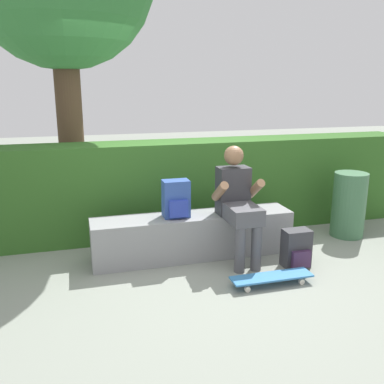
{
  "coord_description": "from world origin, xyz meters",
  "views": [
    {
      "loc": [
        -1.21,
        -3.98,
        1.88
      ],
      "look_at": [
        -0.01,
        0.3,
        0.73
      ],
      "focal_mm": 39.91,
      "sensor_mm": 36.0,
      "label": 1
    }
  ],
  "objects": [
    {
      "name": "backpack_on_ground",
      "position": [
        0.96,
        -0.28,
        0.19
      ],
      "size": [
        0.28,
        0.23,
        0.4
      ],
      "color": "#333338",
      "rests_on": "ground"
    },
    {
      "name": "hedge_row",
      "position": [
        0.16,
        1.13,
        0.59
      ],
      "size": [
        6.06,
        0.56,
        1.17
      ],
      "color": "#2F5F21",
      "rests_on": "ground"
    },
    {
      "name": "skateboard_near_person",
      "position": [
        0.53,
        -0.59,
        0.07
      ],
      "size": [
        0.8,
        0.2,
        0.09
      ],
      "color": "teal",
      "rests_on": "ground"
    },
    {
      "name": "ground_plane",
      "position": [
        0.0,
        0.0,
        0.0
      ],
      "size": [
        24.0,
        24.0,
        0.0
      ],
      "primitive_type": "plane",
      "color": "gray"
    },
    {
      "name": "trash_bin",
      "position": [
        2.04,
        0.39,
        0.4
      ],
      "size": [
        0.41,
        0.41,
        0.81
      ],
      "color": "#3D6B47",
      "rests_on": "ground"
    },
    {
      "name": "person_skater",
      "position": [
        0.43,
        0.07,
        0.67
      ],
      "size": [
        0.49,
        0.62,
        1.23
      ],
      "color": "#333338",
      "rests_on": "ground"
    },
    {
      "name": "bench_main",
      "position": [
        0.0,
        0.28,
        0.24
      ],
      "size": [
        2.21,
        0.43,
        0.48
      ],
      "color": "gray",
      "rests_on": "ground"
    },
    {
      "name": "backpack_on_bench",
      "position": [
        -0.19,
        0.27,
        0.67
      ],
      "size": [
        0.28,
        0.23,
        0.4
      ],
      "color": "#2D4C99",
      "rests_on": "bench_main"
    }
  ]
}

